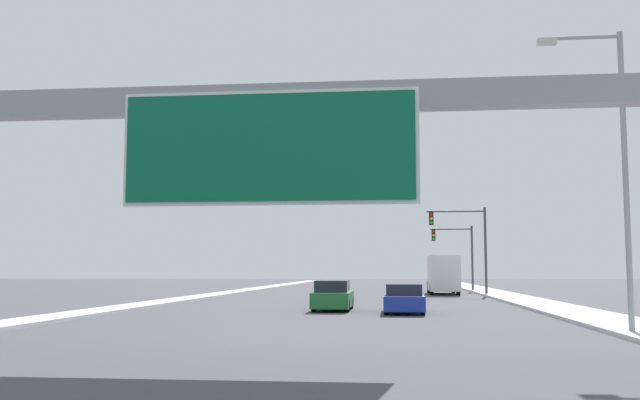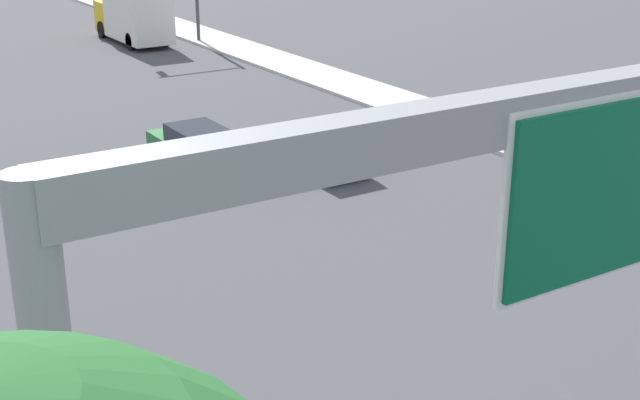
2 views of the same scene
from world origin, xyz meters
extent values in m
cube|color=beige|center=(11.25, 60.00, 0.07)|extent=(3.00, 120.00, 0.15)
cube|color=navy|center=(3.50, 34.24, 0.51)|extent=(1.85, 4.62, 0.67)
cube|color=#1E232D|center=(3.50, 34.01, 1.10)|extent=(1.62, 2.40, 0.52)
cylinder|color=black|center=(2.69, 35.67, 0.32)|extent=(0.22, 0.64, 0.64)
cylinder|color=black|center=(4.31, 35.67, 0.32)|extent=(0.22, 0.64, 0.64)
cylinder|color=black|center=(2.69, 32.81, 0.32)|extent=(0.22, 0.64, 0.64)
cylinder|color=black|center=(4.31, 32.81, 0.32)|extent=(0.22, 0.64, 0.64)
cube|color=#1E662D|center=(0.00, 36.10, 0.55)|extent=(1.82, 4.65, 0.75)
cube|color=#1E232D|center=(0.00, 35.86, 1.21)|extent=(1.60, 2.42, 0.57)
cylinder|color=black|center=(-0.80, 37.54, 0.32)|extent=(0.22, 0.64, 0.64)
cylinder|color=black|center=(0.80, 37.54, 0.32)|extent=(0.22, 0.64, 0.64)
cylinder|color=black|center=(-0.80, 34.65, 0.32)|extent=(0.22, 0.64, 0.64)
cylinder|color=black|center=(0.80, 34.65, 0.32)|extent=(0.22, 0.64, 0.64)
cube|color=yellow|center=(7.00, 62.77, 1.22)|extent=(2.17, 2.02, 1.84)
cube|color=silver|center=(7.00, 59.15, 1.72)|extent=(2.36, 5.20, 2.85)
cylinder|color=black|center=(5.96, 62.66, 0.50)|extent=(0.28, 1.00, 1.00)
cylinder|color=black|center=(8.04, 62.66, 0.50)|extent=(0.28, 1.00, 1.00)
cylinder|color=black|center=(5.96, 57.85, 0.50)|extent=(0.28, 1.00, 1.00)
cylinder|color=black|center=(8.04, 57.85, 0.50)|extent=(0.28, 1.00, 1.00)
camera|label=1|loc=(3.12, 0.32, 2.05)|focal=40.00mm
camera|label=2|loc=(-11.95, 9.39, 9.52)|focal=50.00mm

